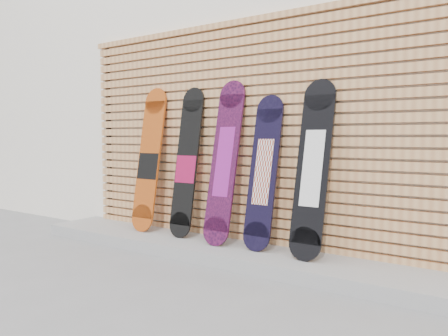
{
  "coord_description": "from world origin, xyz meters",
  "views": [
    {
      "loc": [
        2.09,
        -2.71,
        1.15
      ],
      "look_at": [
        -0.26,
        0.75,
        0.85
      ],
      "focal_mm": 35.0,
      "sensor_mm": 36.0,
      "label": 1
    }
  ],
  "objects_px": {
    "snowboard_2": "(224,162)",
    "snowboard_3": "(263,172)",
    "snowboard_0": "(149,160)",
    "snowboard_4": "(313,168)",
    "snowboard_1": "(187,163)"
  },
  "relations": [
    {
      "from": "snowboard_4",
      "to": "snowboard_1",
      "type": "bearing_deg",
      "value": 178.76
    },
    {
      "from": "snowboard_2",
      "to": "snowboard_3",
      "type": "distance_m",
      "value": 0.43
    },
    {
      "from": "snowboard_2",
      "to": "snowboard_3",
      "type": "height_order",
      "value": "snowboard_2"
    },
    {
      "from": "snowboard_1",
      "to": "snowboard_2",
      "type": "distance_m",
      "value": 0.49
    },
    {
      "from": "snowboard_1",
      "to": "snowboard_3",
      "type": "height_order",
      "value": "snowboard_1"
    },
    {
      "from": "snowboard_3",
      "to": "snowboard_1",
      "type": "bearing_deg",
      "value": 179.47
    },
    {
      "from": "snowboard_0",
      "to": "snowboard_1",
      "type": "xyz_separation_m",
      "value": [
        0.53,
        0.01,
        -0.01
      ]
    },
    {
      "from": "snowboard_3",
      "to": "snowboard_2",
      "type": "bearing_deg",
      "value": -176.81
    },
    {
      "from": "snowboard_0",
      "to": "snowboard_4",
      "type": "relative_size",
      "value": 1.03
    },
    {
      "from": "snowboard_2",
      "to": "snowboard_4",
      "type": "bearing_deg",
      "value": 0.09
    },
    {
      "from": "snowboard_3",
      "to": "snowboard_4",
      "type": "xyz_separation_m",
      "value": [
        0.49,
        -0.02,
        0.05
      ]
    },
    {
      "from": "snowboard_4",
      "to": "snowboard_2",
      "type": "bearing_deg",
      "value": -179.91
    },
    {
      "from": "snowboard_2",
      "to": "snowboard_4",
      "type": "height_order",
      "value": "snowboard_2"
    },
    {
      "from": "snowboard_1",
      "to": "snowboard_2",
      "type": "xyz_separation_m",
      "value": [
        0.49,
        -0.03,
        0.03
      ]
    },
    {
      "from": "snowboard_1",
      "to": "snowboard_4",
      "type": "bearing_deg",
      "value": -1.24
    }
  ]
}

